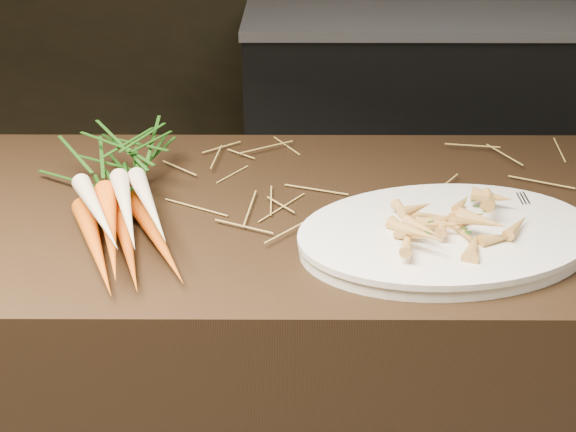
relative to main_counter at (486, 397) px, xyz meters
name	(u,v)px	position (x,y,z in m)	size (l,w,h in m)	color
main_counter	(486,397)	(0.00, 0.00, 0.00)	(2.40, 0.70, 0.90)	black
back_counter	(451,111)	(0.30, 1.88, -0.03)	(1.82, 0.62, 0.84)	black
straw_bedding	(518,201)	(0.00, 0.00, 0.46)	(1.40, 0.60, 0.02)	#A27F3C
root_veg_bunch	(113,184)	(-0.72, -0.02, 0.50)	(0.33, 0.56, 0.10)	#D24000
serving_platter	(446,238)	(-0.16, -0.14, 0.46)	(0.49, 0.32, 0.03)	white
roasted_veg_heap	(448,216)	(-0.16, -0.14, 0.50)	(0.24, 0.17, 0.05)	#AB7232
serving_fork	(551,225)	(0.02, -0.13, 0.48)	(0.02, 0.18, 0.00)	silver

